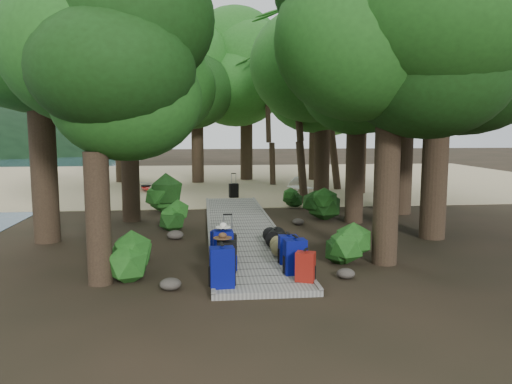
{
  "coord_description": "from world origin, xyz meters",
  "views": [
    {
      "loc": [
        -1.12,
        -13.43,
        3.0
      ],
      "look_at": [
        0.54,
        2.09,
        1.0
      ],
      "focal_mm": 35.0,
      "sensor_mm": 36.0,
      "label": 1
    }
  ],
  "objects": [
    {
      "name": "palm_right_a",
      "position": [
        3.03,
        6.22,
        3.72
      ],
      "size": [
        4.37,
        4.37,
        7.45
      ],
      "primitive_type": null,
      "color": "#0F3810",
      "rests_on": "ground"
    },
    {
      "name": "tree_right_d",
      "position": [
        5.79,
        3.43,
        6.07
      ],
      "size": [
        6.63,
        6.63,
        12.15
      ],
      "primitive_type": null,
      "color": "black",
      "rests_on": "ground"
    },
    {
      "name": "backpack_right_c",
      "position": [
        0.68,
        -3.12,
        0.45
      ],
      "size": [
        0.4,
        0.29,
        0.67
      ],
      "primitive_type": null,
      "rotation": [
        0.0,
        0.0,
        0.03
      ],
      "color": "#030775",
      "rests_on": "boardwalk"
    },
    {
      "name": "shrub_right_b",
      "position": [
        2.68,
        2.48,
        0.58
      ],
      "size": [
        1.29,
        1.29,
        1.16
      ],
      "primitive_type": null,
      "color": "#1C4C17",
      "rests_on": "ground"
    },
    {
      "name": "rock_left_c",
      "position": [
        -1.89,
        0.01,
        0.12
      ],
      "size": [
        0.45,
        0.41,
        0.25
      ],
      "primitive_type": null,
      "color": "#4C473F",
      "rests_on": "ground"
    },
    {
      "name": "palm_right_b",
      "position": [
        5.46,
        10.74,
        4.77
      ],
      "size": [
        4.94,
        4.94,
        9.54
      ],
      "primitive_type": null,
      "color": "#0F3810",
      "rests_on": "ground"
    },
    {
      "name": "tree_back_a",
      "position": [
        -1.39,
        14.33,
        4.73
      ],
      "size": [
        5.46,
        5.46,
        9.45
      ],
      "primitive_type": null,
      "color": "black",
      "rests_on": "ground"
    },
    {
      "name": "shrub_right_a",
      "position": [
        2.09,
        -2.86,
        0.39
      ],
      "size": [
        0.87,
        0.87,
        0.79
      ],
      "primitive_type": null,
      "color": "#1C4C17",
      "rests_on": "ground"
    },
    {
      "name": "shrub_left_b",
      "position": [
        -1.88,
        1.37,
        0.4
      ],
      "size": [
        0.9,
        0.9,
        0.81
      ],
      "primitive_type": null,
      "color": "#1C4C17",
      "rests_on": "ground"
    },
    {
      "name": "rock_right_a",
      "position": [
        1.71,
        -3.95,
        0.1
      ],
      "size": [
        0.37,
        0.33,
        0.2
      ],
      "primitive_type": null,
      "color": "#4C473F",
      "rests_on": "ground"
    },
    {
      "name": "ground",
      "position": [
        0.0,
        0.0,
        0.0
      ],
      "size": [
        120.0,
        120.0,
        0.0
      ],
      "primitive_type": "plane",
      "color": "#2E2217",
      "rests_on": "ground"
    },
    {
      "name": "kayak",
      "position": [
        -3.85,
        10.76,
        0.2
      ],
      "size": [
        1.74,
        3.65,
        0.36
      ],
      "primitive_type": "ellipsoid",
      "rotation": [
        0.0,
        0.0,
        0.28
      ],
      "color": "#AB120E",
      "rests_on": "sand_beach"
    },
    {
      "name": "rock_right_b",
      "position": [
        2.29,
        -1.36,
        0.15
      ],
      "size": [
        0.54,
        0.48,
        0.3
      ],
      "primitive_type": null,
      "color": "#4C473F",
      "rests_on": "ground"
    },
    {
      "name": "backpack_left_a",
      "position": [
        -0.79,
        -4.6,
        0.53
      ],
      "size": [
        0.45,
        0.33,
        0.82
      ],
      "primitive_type": null,
      "rotation": [
        0.0,
        0.0,
        0.06
      ],
      "color": "#030775",
      "rests_on": "boardwalk"
    },
    {
      "name": "hat_brown",
      "position": [
        -0.74,
        -3.64,
        0.87
      ],
      "size": [
        0.38,
        0.38,
        0.11
      ],
      "primitive_type": null,
      "color": "#51351E",
      "rests_on": "backpack_left_b"
    },
    {
      "name": "shrub_left_a",
      "position": [
        -2.48,
        -3.45,
        0.44
      ],
      "size": [
        0.99,
        0.99,
        0.89
      ],
      "primitive_type": null,
      "color": "#1C4C17",
      "rests_on": "ground"
    },
    {
      "name": "tree_back_b",
      "position": [
        1.43,
        15.64,
        5.07
      ],
      "size": [
        5.68,
        5.68,
        10.14
      ],
      "primitive_type": null,
      "color": "black",
      "rests_on": "ground"
    },
    {
      "name": "shrub_right_c",
      "position": [
        2.22,
        5.11,
        0.34
      ],
      "size": [
        0.76,
        0.76,
        0.68
      ],
      "primitive_type": null,
      "color": "#1C4C17",
      "rests_on": "ground"
    },
    {
      "name": "tree_right_c",
      "position": [
        3.67,
        1.9,
        4.1
      ],
      "size": [
        4.74,
        4.74,
        8.21
      ],
      "primitive_type": null,
      "color": "black",
      "rests_on": "ground"
    },
    {
      "name": "backpack_left_b",
      "position": [
        -0.67,
        -3.63,
        0.47
      ],
      "size": [
        0.39,
        0.28,
        0.7
      ],
      "primitive_type": null,
      "rotation": [
        0.0,
        0.0,
        -0.02
      ],
      "color": "black",
      "rests_on": "boardwalk"
    },
    {
      "name": "shrub_left_c",
      "position": [
        -2.45,
        4.47,
        0.59
      ],
      "size": [
        1.32,
        1.32,
        1.19
      ],
      "primitive_type": null,
      "color": "#1C4C17",
      "rests_on": "ground"
    },
    {
      "name": "backpack_right_a",
      "position": [
        0.79,
        -4.42,
        0.43
      ],
      "size": [
        0.42,
        0.37,
        0.63
      ],
      "primitive_type": null,
      "rotation": [
        0.0,
        0.0,
        -0.4
      ],
      "color": "maroon",
      "rests_on": "boardwalk"
    },
    {
      "name": "tree_right_b",
      "position": [
        5.13,
        -0.55,
        4.92
      ],
      "size": [
        5.51,
        5.51,
        9.85
      ],
      "primitive_type": null,
      "color": "black",
      "rests_on": "ground"
    },
    {
      "name": "sand_beach",
      "position": [
        0.0,
        16.0,
        0.01
      ],
      "size": [
        40.0,
        22.0,
        0.02
      ],
      "primitive_type": "cube",
      "color": "tan",
      "rests_on": "ground"
    },
    {
      "name": "boardwalk",
      "position": [
        0.0,
        1.0,
        0.06
      ],
      "size": [
        2.0,
        12.0,
        0.12
      ],
      "primitive_type": "cube",
      "color": "gray",
      "rests_on": "ground"
    },
    {
      "name": "hat_white",
      "position": [
        -0.7,
        -2.98,
        0.96
      ],
      "size": [
        0.32,
        0.32,
        0.11
      ],
      "primitive_type": null,
      "color": "silver",
      "rests_on": "backpack_left_c"
    },
    {
      "name": "rock_left_b",
      "position": [
        -2.53,
        -2.17,
        0.11
      ],
      "size": [
        0.38,
        0.34,
        0.21
      ],
      "primitive_type": null,
      "color": "#4C473F",
      "rests_on": "ground"
    },
    {
      "name": "tree_back_c",
      "position": [
        5.34,
        15.12,
        4.33
      ],
      "size": [
        4.81,
        4.81,
        8.67
      ],
      "primitive_type": null,
      "color": "black",
      "rests_on": "ground"
    },
    {
      "name": "rock_left_d",
      "position": [
        -2.29,
        3.08,
        0.09
      ],
      "size": [
        0.32,
        0.29,
        0.18
      ],
      "primitive_type": null,
      "color": "#4C473F",
      "rests_on": "ground"
    },
    {
      "name": "palm_right_c",
      "position": [
        2.82,
        12.98,
        3.36
      ],
      "size": [
        4.22,
        4.22,
        6.72
      ],
      "primitive_type": null,
      "color": "#0F3810",
      "rests_on": "ground"
    },
    {
      "name": "lone_suitcase_on_sand",
      "position": [
        0.2,
        7.97,
        0.32
      ],
      "size": [
        0.43,
        0.31,
        0.61
      ],
      "primitive_type": null,
      "rotation": [
        0.0,
        0.0,
        0.25
      ],
      "color": "black",
      "rests_on": "sand_beach"
    },
    {
      "name": "backpack_left_c",
      "position": [
        -0.71,
        -2.96,
        0.51
      ],
      "size": [
        0.44,
        0.33,
        0.78
      ],
      "primitive_type": null,
      "rotation": [
        0.0,
        0.0,
        0.07
      ],
      "color": "#030775",
      "rests_on": "boardwalk"
    },
    {
      "name": "duffel_right_black",
      "position": [
        0.65,
        -1.47,
        0.32
      ],
      "size": [
        0.58,
        0.74,
        0.41
      ],
      "primitive_type": null,
      "rotation": [
        0.0,
        0.0,
        -0.3
      ],
      "color": "black",
      "rests_on": "boardwalk"
    },
    {
      "name": "suitcase_on_boardwalk",
      "position": [
        -0.59,
        -2.69,
        0.4
      ],
      "size": [
        0.39,
        0.24,
        0.57
      ],
      "primitive_type": null,
      "rotation": [
        0.0,
        0.0,
        0.12
      ],
      "color": "black",
      "rests_on": "boardwalk"
    },
    {
      "name": "tree_left_b",
      "position": [
        -5.25,
        0.09,
        4.78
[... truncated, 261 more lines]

